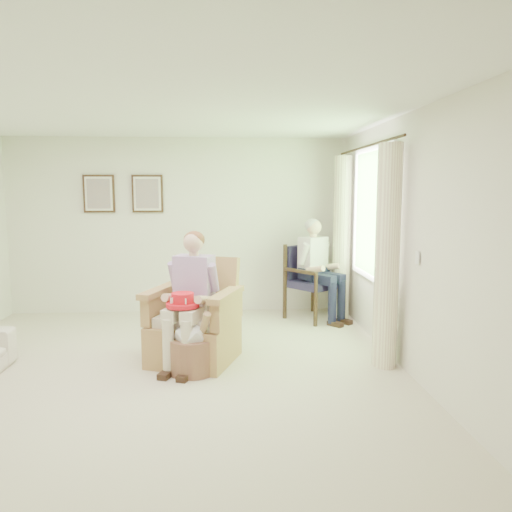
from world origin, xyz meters
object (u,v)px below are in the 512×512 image
at_px(person_wicker, 193,289).
at_px(person_dark, 316,262).
at_px(wicker_armchair, 194,329).
at_px(wood_armchair, 313,278).
at_px(red_hat, 183,301).
at_px(hatbox, 192,348).

bearing_deg(person_wicker, person_dark, 67.06).
xyz_separation_m(wicker_armchair, wood_armchair, (1.62, 1.77, 0.22)).
distance_m(wood_armchair, person_wicker, 2.52).
relative_size(wood_armchair, red_hat, 3.12).
distance_m(person_wicker, red_hat, 0.22).
height_order(wicker_armchair, hatbox, wicker_armchair).
relative_size(person_wicker, hatbox, 2.04).
height_order(person_dark, red_hat, person_dark).
distance_m(wicker_armchair, red_hat, 0.51).
bearing_deg(hatbox, red_hat, 150.30).
height_order(wicker_armchair, wood_armchair, wicker_armchair).
bearing_deg(wicker_armchair, person_wicker, -69.92).
height_order(wood_armchair, person_wicker, person_wicker).
bearing_deg(red_hat, hatbox, -29.70).
bearing_deg(red_hat, wood_armchair, 50.78).
xyz_separation_m(wood_armchair, red_hat, (-1.71, -2.10, 0.16)).
height_order(person_wicker, person_dark, person_dark).
distance_m(person_dark, hatbox, 2.62).
bearing_deg(wicker_armchair, red_hat, -84.95).
xyz_separation_m(wicker_armchair, hatbox, (0.00, -0.38, -0.09)).
bearing_deg(person_dark, person_wicker, -172.12).
bearing_deg(wood_armchair, person_wicker, -169.44).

